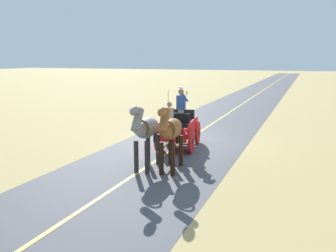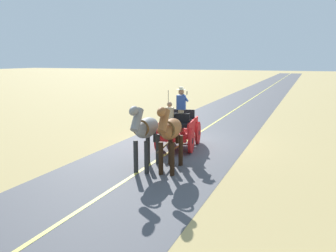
{
  "view_description": "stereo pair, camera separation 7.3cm",
  "coord_description": "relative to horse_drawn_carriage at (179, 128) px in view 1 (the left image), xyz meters",
  "views": [
    {
      "loc": [
        -4.87,
        14.12,
        3.57
      ],
      "look_at": [
        -0.07,
        2.11,
        1.1
      ],
      "focal_mm": 37.62,
      "sensor_mm": 36.0,
      "label": 1
    },
    {
      "loc": [
        -4.94,
        14.09,
        3.57
      ],
      "look_at": [
        -0.07,
        2.11,
        1.1
      ],
      "focal_mm": 37.62,
      "sensor_mm": 36.0,
      "label": 2
    }
  ],
  "objects": [
    {
      "name": "horse_off_side",
      "position": [
        0.0,
        3.06,
        0.51
      ],
      "size": [
        0.69,
        2.14,
        2.21
      ],
      "color": "gray",
      "rests_on": "ground"
    },
    {
      "name": "ground_plane",
      "position": [
        0.09,
        -0.99,
        -0.82
      ],
      "size": [
        200.0,
        200.0,
        0.0
      ],
      "primitive_type": "plane",
      "color": "tan"
    },
    {
      "name": "horse_near_side",
      "position": [
        -0.81,
        2.95,
        0.51
      ],
      "size": [
        0.72,
        2.14,
        2.21
      ],
      "color": "brown",
      "rests_on": "ground"
    },
    {
      "name": "road_centre_stripe",
      "position": [
        0.09,
        -0.99,
        -0.81
      ],
      "size": [
        0.12,
        160.0,
        0.0
      ],
      "primitive_type": "cube",
      "color": "#DBCC4C",
      "rests_on": "road_surface"
    },
    {
      "name": "road_surface",
      "position": [
        0.09,
        -0.99,
        -0.81
      ],
      "size": [
        5.3,
        160.0,
        0.01
      ],
      "primitive_type": "cube",
      "color": "#4C4C51",
      "rests_on": "ground"
    },
    {
      "name": "horse_drawn_carriage",
      "position": [
        0.0,
        0.0,
        0.0
      ],
      "size": [
        1.73,
        4.51,
        2.5
      ],
      "color": "red",
      "rests_on": "ground"
    }
  ]
}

